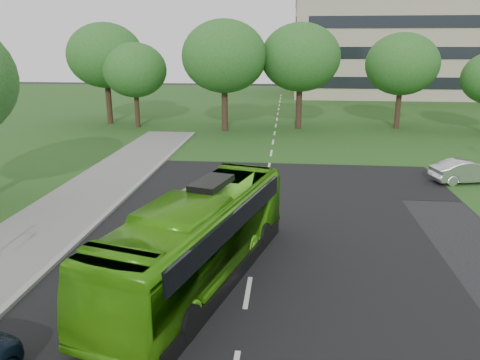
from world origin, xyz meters
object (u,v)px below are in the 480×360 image
Objects in this scene: tree_park_d at (402,64)px; tree_park_f at (105,56)px; office_building at (429,11)px; tree_park_c at (301,58)px; bus at (199,237)px; tree_park_a at (135,70)px; tree_park_b at (224,56)px; sedan at (467,171)px.

tree_park_d is 0.90× the size of tree_park_f.
tree_park_c is (-19.83, -33.35, -6.02)m from office_building.
office_building is 34.71m from tree_park_d.
tree_park_d is at bearing 82.42° from bus.
tree_park_f is (-27.82, 0.08, 0.70)m from tree_park_d.
tree_park_b is (8.55, -1.18, 1.28)m from tree_park_a.
tree_park_a is at bearing -27.04° from tree_park_f.
tree_park_c reaches higher than tree_park_a.
tree_park_a is (-35.08, -34.02, -7.18)m from office_building.
tree_park_f is 0.91× the size of bus.
tree_park_a is at bearing -177.48° from tree_park_c.
sedan is (13.09, 12.80, -0.82)m from bus.
tree_park_f is (-11.94, 2.91, -0.02)m from tree_park_b.
office_building reaches higher than sedan.
tree_park_c is at bearing 15.40° from tree_park_b.
tree_park_c is at bearing 2.52° from tree_park_a.
office_building is 4.10× the size of tree_park_b.
office_building is 44.47m from tree_park_b.
tree_park_c is 0.99× the size of tree_park_f.
tree_park_b is at bearing -13.68° from tree_park_f.
tree_park_d is 2.17× the size of sedan.
tree_park_b is at bearing -169.90° from tree_park_d.
tree_park_c is 9.26m from tree_park_d.
sedan is (27.90, -18.03, -5.92)m from tree_park_f.
tree_park_b is at bearing -164.60° from tree_park_c.
bus is 2.65× the size of sedan.
tree_park_b is 12.29m from tree_park_f.
tree_park_b reaches higher than tree_park_a.
tree_park_c is 18.67m from tree_park_f.
sedan is at bearing -89.77° from tree_park_d.
bus is (2.87, -27.93, -5.12)m from tree_park_b.
bus is 18.33m from sedan.
tree_park_f is at bearing 43.01° from sedan.
tree_park_b is at bearing -127.01° from office_building.
tree_park_d is at bearing 6.11° from tree_park_c.
office_building reaches higher than tree_park_f.
tree_park_f is at bearing -139.99° from office_building.
bus is at bearing -97.33° from tree_park_c.
tree_park_f is at bearing 152.96° from tree_park_a.
tree_park_d is (-10.65, -32.37, -6.62)m from office_building.
tree_park_d is (9.18, 0.98, -0.59)m from tree_park_c.
tree_park_f reaches higher than tree_park_d.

